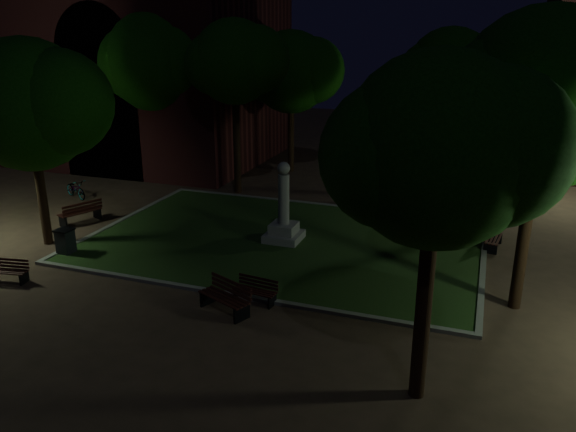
% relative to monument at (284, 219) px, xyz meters
% --- Properties ---
extents(ground, '(80.00, 80.00, 0.00)m').
position_rel_monument_xyz_m(ground, '(0.00, -2.00, -0.96)').
color(ground, '#4A3426').
extents(lawn, '(15.00, 10.00, 0.08)m').
position_rel_monument_xyz_m(lawn, '(0.00, 0.00, -0.92)').
color(lawn, '#264518').
rests_on(lawn, ground).
extents(lawn_kerb, '(15.40, 10.40, 0.12)m').
position_rel_monument_xyz_m(lawn_kerb, '(0.00, 0.00, -0.90)').
color(lawn_kerb, slate).
rests_on(lawn_kerb, ground).
extents(monument, '(1.40, 1.40, 3.20)m').
position_rel_monument_xyz_m(monument, '(0.00, 0.00, 0.00)').
color(monument, gray).
rests_on(monument, lawn).
extents(building_main, '(20.00, 12.00, 15.00)m').
position_rel_monument_xyz_m(building_main, '(-15.86, 11.79, 6.42)').
color(building_main, '#4F1C1C').
rests_on(building_main, ground).
extents(tree_west, '(6.01, 4.91, 7.92)m').
position_rel_monument_xyz_m(tree_west, '(-8.67, -3.31, 4.50)').
color(tree_west, black).
rests_on(tree_west, ground).
extents(tree_north_wl, '(5.07, 4.14, 8.66)m').
position_rel_monument_xyz_m(tree_north_wl, '(-4.60, 5.89, 5.62)').
color(tree_north_wl, black).
rests_on(tree_north_wl, ground).
extents(tree_north_er, '(5.08, 4.15, 8.25)m').
position_rel_monument_xyz_m(tree_north_er, '(5.37, 8.17, 5.21)').
color(tree_north_er, black).
rests_on(tree_north_er, ground).
extents(tree_ne, '(4.81, 3.92, 7.35)m').
position_rel_monument_xyz_m(tree_ne, '(8.07, 4.50, 4.42)').
color(tree_ne, black).
rests_on(tree_ne, ground).
extents(tree_east, '(6.11, 4.99, 8.82)m').
position_rel_monument_xyz_m(tree_east, '(8.68, -2.82, 5.36)').
color(tree_east, black).
rests_on(tree_east, ground).
extents(tree_se, '(5.01, 4.09, 7.85)m').
position_rel_monument_xyz_m(tree_se, '(6.40, -8.24, 4.84)').
color(tree_se, black).
rests_on(tree_se, ground).
extents(tree_nw, '(6.77, 5.53, 9.21)m').
position_rel_monument_xyz_m(tree_nw, '(-9.64, 7.18, 5.48)').
color(tree_nw, black).
rests_on(tree_nw, ground).
extents(tree_far_north, '(5.71, 4.66, 8.09)m').
position_rel_monument_xyz_m(tree_far_north, '(-3.53, 11.18, 4.80)').
color(tree_far_north, black).
rests_on(tree_far_north, ground).
extents(lamppost_nw, '(1.18, 0.28, 4.20)m').
position_rel_monument_xyz_m(lamppost_nw, '(-12.35, 6.69, 2.01)').
color(lamppost_nw, black).
rests_on(lamppost_nw, ground).
extents(bench_near_left, '(1.85, 1.25, 0.96)m').
position_rel_monument_xyz_m(bench_near_left, '(0.36, -6.05, -0.50)').
color(bench_near_left, black).
rests_on(bench_near_left, ground).
extents(bench_near_right, '(1.44, 0.65, 0.77)m').
position_rel_monument_xyz_m(bench_near_right, '(0.95, -5.15, -0.60)').
color(bench_near_right, black).
rests_on(bench_near_right, ground).
extents(bench_west_near, '(1.44, 0.71, 0.76)m').
position_rel_monument_xyz_m(bench_west_near, '(-7.50, -6.58, -0.60)').
color(bench_west_near, black).
rests_on(bench_west_near, ground).
extents(bench_left_side, '(1.30, 1.93, 1.00)m').
position_rel_monument_xyz_m(bench_left_side, '(-9.13, -0.87, -0.48)').
color(bench_left_side, black).
rests_on(bench_left_side, ground).
extents(bench_right_side, '(0.69, 1.50, 0.79)m').
position_rel_monument_xyz_m(bench_right_side, '(7.84, 2.09, -0.58)').
color(bench_right_side, black).
rests_on(bench_right_side, ground).
extents(bench_far_side, '(1.52, 1.00, 0.79)m').
position_rel_monument_xyz_m(bench_far_side, '(2.29, 6.07, -0.59)').
color(bench_far_side, black).
rests_on(bench_far_side, ground).
extents(trash_bin, '(0.60, 0.60, 1.02)m').
position_rel_monument_xyz_m(trash_bin, '(-7.29, -4.01, -0.44)').
color(trash_bin, black).
rests_on(trash_bin, ground).
extents(bicycle, '(1.91, 1.32, 0.95)m').
position_rel_monument_xyz_m(bicycle, '(-11.95, 2.22, -0.48)').
color(bicycle, black).
rests_on(bicycle, ground).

